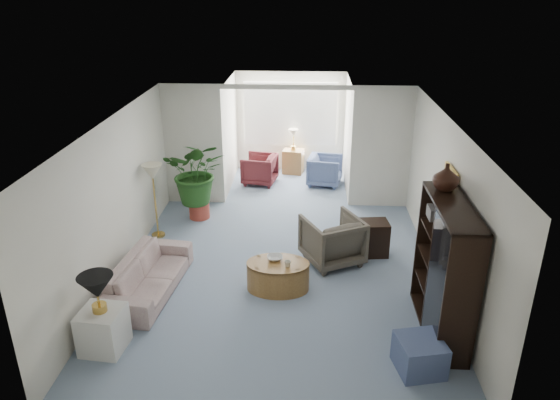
# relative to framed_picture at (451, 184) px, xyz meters

# --- Properties ---
(floor) EXTENTS (6.00, 6.00, 0.00)m
(floor) POSITION_rel_framed_picture_xyz_m (-2.46, 0.10, -1.70)
(floor) COLOR #889FB4
(floor) RESTS_ON ground
(sunroom_floor) EXTENTS (2.60, 2.60, 0.00)m
(sunroom_floor) POSITION_rel_framed_picture_xyz_m (-2.46, 4.20, -1.70)
(sunroom_floor) COLOR #889FB4
(sunroom_floor) RESTS_ON ground
(back_pier_left) EXTENTS (1.20, 0.12, 2.50)m
(back_pier_left) POSITION_rel_framed_picture_xyz_m (-4.36, 3.10, -0.45)
(back_pier_left) COLOR silver
(back_pier_left) RESTS_ON ground
(back_pier_right) EXTENTS (1.20, 0.12, 2.50)m
(back_pier_right) POSITION_rel_framed_picture_xyz_m (-0.56, 3.10, -0.45)
(back_pier_right) COLOR silver
(back_pier_right) RESTS_ON ground
(back_header) EXTENTS (2.60, 0.12, 0.10)m
(back_header) POSITION_rel_framed_picture_xyz_m (-2.46, 3.10, 0.75)
(back_header) COLOR silver
(back_header) RESTS_ON back_pier_left
(window_pane) EXTENTS (2.20, 0.02, 1.50)m
(window_pane) POSITION_rel_framed_picture_xyz_m (-2.46, 5.28, -0.30)
(window_pane) COLOR white
(window_blinds) EXTENTS (2.20, 0.02, 1.50)m
(window_blinds) POSITION_rel_framed_picture_xyz_m (-2.46, 5.25, -0.30)
(window_blinds) COLOR white
(framed_picture) EXTENTS (0.04, 0.50, 0.40)m
(framed_picture) POSITION_rel_framed_picture_xyz_m (0.00, 0.00, 0.00)
(framed_picture) COLOR beige
(sofa) EXTENTS (0.95, 1.99, 0.56)m
(sofa) POSITION_rel_framed_picture_xyz_m (-4.37, -0.36, -1.42)
(sofa) COLOR beige
(sofa) RESTS_ON ground
(end_table) EXTENTS (0.57, 0.57, 0.57)m
(end_table) POSITION_rel_framed_picture_xyz_m (-4.57, -1.71, -1.42)
(end_table) COLOR silver
(end_table) RESTS_ON ground
(table_lamp) EXTENTS (0.44, 0.44, 0.30)m
(table_lamp) POSITION_rel_framed_picture_xyz_m (-4.57, -1.71, -0.78)
(table_lamp) COLOR black
(table_lamp) RESTS_ON end_table
(floor_lamp) EXTENTS (0.36, 0.36, 0.28)m
(floor_lamp) POSITION_rel_framed_picture_xyz_m (-4.75, 1.48, -0.45)
(floor_lamp) COLOR beige
(floor_lamp) RESTS_ON ground
(coffee_table) EXTENTS (1.09, 1.09, 0.45)m
(coffee_table) POSITION_rel_framed_picture_xyz_m (-2.44, -0.19, -1.47)
(coffee_table) COLOR olive
(coffee_table) RESTS_ON ground
(coffee_bowl) EXTENTS (0.27, 0.27, 0.06)m
(coffee_bowl) POSITION_rel_framed_picture_xyz_m (-2.49, -0.09, -1.22)
(coffee_bowl) COLOR beige
(coffee_bowl) RESTS_ON coffee_table
(coffee_cup) EXTENTS (0.11, 0.11, 0.09)m
(coffee_cup) POSITION_rel_framed_picture_xyz_m (-2.29, -0.29, -1.20)
(coffee_cup) COLOR beige
(coffee_cup) RESTS_ON coffee_table
(wingback_chair) EXTENTS (1.17, 1.18, 0.81)m
(wingback_chair) POSITION_rel_framed_picture_xyz_m (-1.59, 0.71, -1.30)
(wingback_chair) COLOR #595446
(wingback_chair) RESTS_ON ground
(side_table_dark) EXTENTS (0.55, 0.46, 0.60)m
(side_table_dark) POSITION_rel_framed_picture_xyz_m (-0.89, 1.01, -1.40)
(side_table_dark) COLOR black
(side_table_dark) RESTS_ON ground
(entertainment_cabinet) EXTENTS (0.44, 1.64, 1.82)m
(entertainment_cabinet) POSITION_rel_framed_picture_xyz_m (-0.23, -1.05, -0.79)
(entertainment_cabinet) COLOR black
(entertainment_cabinet) RESTS_ON ground
(cabinet_urn) EXTENTS (0.34, 0.34, 0.36)m
(cabinet_urn) POSITION_rel_framed_picture_xyz_m (-0.23, -0.55, 0.30)
(cabinet_urn) COLOR black
(cabinet_urn) RESTS_ON entertainment_cabinet
(ottoman) EXTENTS (0.63, 0.63, 0.42)m
(ottoman) POSITION_rel_framed_picture_xyz_m (-0.64, -1.89, -1.49)
(ottoman) COLOR slate
(ottoman) RESTS_ON ground
(plant_pot) EXTENTS (0.40, 0.40, 0.32)m
(plant_pot) POSITION_rel_framed_picture_xyz_m (-4.15, 2.33, -1.54)
(plant_pot) COLOR #9F3B2E
(plant_pot) RESTS_ON ground
(house_plant) EXTENTS (1.16, 1.00, 1.29)m
(house_plant) POSITION_rel_framed_picture_xyz_m (-4.15, 2.33, -0.74)
(house_plant) COLOR #224E1A
(house_plant) RESTS_ON plant_pot
(sunroom_chair_blue) EXTENTS (0.86, 0.84, 0.68)m
(sunroom_chair_blue) POSITION_rel_framed_picture_xyz_m (-1.63, 4.28, -1.36)
(sunroom_chair_blue) COLOR slate
(sunroom_chair_blue) RESTS_ON ground
(sunroom_chair_maroon) EXTENTS (0.86, 0.84, 0.68)m
(sunroom_chair_maroon) POSITION_rel_framed_picture_xyz_m (-3.13, 4.28, -1.36)
(sunroom_chair_maroon) COLOR maroon
(sunroom_chair_maroon) RESTS_ON ground
(sunroom_table) EXTENTS (0.53, 0.45, 0.58)m
(sunroom_table) POSITION_rel_framed_picture_xyz_m (-2.38, 5.03, -1.41)
(sunroom_table) COLOR olive
(sunroom_table) RESTS_ON ground
(shelf_clutter) EXTENTS (0.30, 1.21, 1.06)m
(shelf_clutter) POSITION_rel_framed_picture_xyz_m (-0.28, -1.24, -0.50)
(shelf_clutter) COLOR #342F28
(shelf_clutter) RESTS_ON entertainment_cabinet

